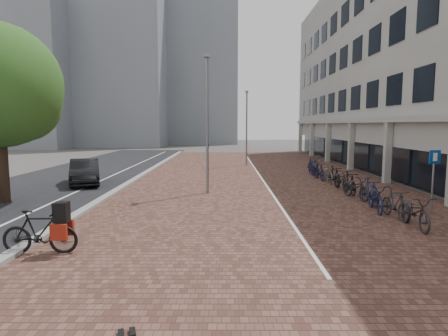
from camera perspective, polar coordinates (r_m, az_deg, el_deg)
ground at (r=10.94m, az=-0.12°, el=-10.39°), size 140.00×140.00×0.00m
plaza_brick at (r=22.77m, az=5.10°, el=-1.51°), size 14.50×42.00×0.04m
street_asphalt at (r=24.43m, az=-21.57°, el=-1.41°), size 8.00×50.00×0.03m
curb at (r=23.26m, az=-12.61°, el=-1.33°), size 0.35×42.00×0.14m
lane_line at (r=23.76m, az=-17.08°, el=-1.41°), size 0.12×44.00×0.00m
parking_line at (r=22.78m, az=5.60°, el=-1.45°), size 0.10×30.00×0.00m
office_building at (r=29.91m, az=26.89°, el=15.97°), size 8.40×40.00×15.00m
bg_towers at (r=62.07m, az=-13.77°, el=16.34°), size 33.00×23.00×32.00m
car_dark at (r=21.60m, az=-20.15°, el=-0.54°), size 2.73×4.34×1.35m
hero_bike at (r=10.49m, az=-25.88°, el=-8.52°), size 1.86×0.57×1.30m
shoes at (r=6.39m, az=-14.41°, el=-23.15°), size 0.39×0.35×0.08m
parking_sign at (r=15.50m, az=28.90°, el=-0.48°), size 0.47×0.17×2.28m
lamp_near at (r=17.39m, az=-2.52°, el=6.27°), size 0.12×0.12×6.22m
lamp_far at (r=29.53m, az=3.40°, el=5.86°), size 0.12×0.12×5.69m
street_tree at (r=17.95m, az=-30.20°, el=10.10°), size 4.95×4.95×7.20m
bike_row at (r=19.39m, az=17.12°, el=-1.66°), size 1.25×15.82×1.05m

